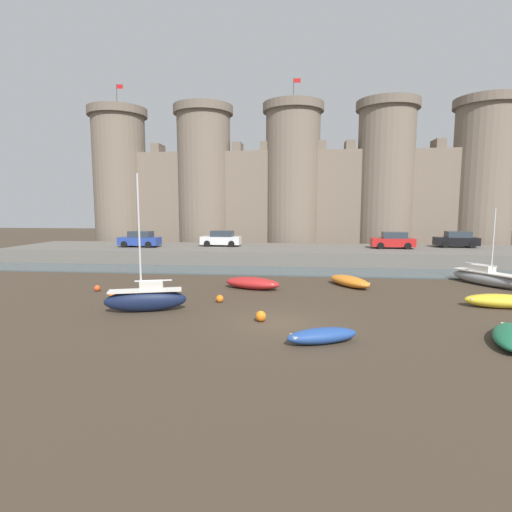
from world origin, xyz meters
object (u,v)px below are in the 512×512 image
car_quay_west (140,239)px  rowboat_foreground_right (322,335)px  rowboat_near_channel_right (252,283)px  car_quay_centre_east (457,240)px  rowboat_midflat_centre (349,281)px  rowboat_midflat_right (500,301)px  mooring_buoy_mid_mud (113,294)px  mooring_buoy_near_shore (220,299)px  car_quay_centre_west (393,240)px  sailboat_near_channel_left (487,277)px  mooring_buoy_off_centre (261,316)px  sailboat_midflat_left (146,298)px  mooring_buoy_near_channel (97,288)px  car_quay_east (221,239)px

car_quay_west → rowboat_foreground_right: bearing=-54.2°
rowboat_near_channel_right → car_quay_west: size_ratio=0.97×
rowboat_near_channel_right → car_quay_centre_east: bearing=41.3°
rowboat_midflat_centre → rowboat_midflat_right: bearing=-34.9°
rowboat_foreground_right → mooring_buoy_mid_mud: size_ratio=6.43×
rowboat_foreground_right → rowboat_near_channel_right: bearing=111.2°
mooring_buoy_near_shore → car_quay_centre_west: 23.21m
rowboat_midflat_centre → mooring_buoy_mid_mud: rowboat_midflat_centre is taller
sailboat_near_channel_left → mooring_buoy_off_centre: sailboat_near_channel_left is taller
rowboat_midflat_centre → rowboat_midflat_right: rowboat_midflat_right is taller
mooring_buoy_near_shore → rowboat_midflat_centre: bearing=34.9°
rowboat_midflat_centre → mooring_buoy_near_shore: rowboat_midflat_centre is taller
sailboat_midflat_left → rowboat_midflat_right: bearing=8.5°
sailboat_near_channel_left → mooring_buoy_near_shore: size_ratio=12.34×
rowboat_midflat_right → mooring_buoy_near_channel: size_ratio=9.18×
mooring_buoy_mid_mud → mooring_buoy_near_shore: (6.45, -0.27, -0.02)m
rowboat_foreground_right → car_quay_east: car_quay_east is taller
sailboat_near_channel_left → mooring_buoy_off_centre: (-14.57, -10.40, -0.31)m
rowboat_near_channel_right → car_quay_centre_west: 19.24m
rowboat_midflat_right → mooring_buoy_off_centre: bearing=-162.4°
mooring_buoy_near_shore → car_quay_west: 21.09m
rowboat_foreground_right → rowboat_midflat_right: size_ratio=0.84×
sailboat_near_channel_left → sailboat_midflat_left: size_ratio=0.76×
rowboat_foreground_right → car_quay_centre_west: size_ratio=0.74×
mooring_buoy_off_centre → car_quay_west: bearing=124.6°
rowboat_midflat_centre → car_quay_west: (-19.60, 11.93, 1.73)m
car_quay_centre_east → car_quay_centre_west: size_ratio=1.00×
sailboat_near_channel_left → rowboat_near_channel_right: 16.12m
rowboat_foreground_right → mooring_buoy_off_centre: size_ratio=6.05×
mooring_buoy_near_shore → car_quay_west: (-11.76, 17.40, 1.89)m
rowboat_midflat_right → mooring_buoy_mid_mud: size_ratio=7.67×
rowboat_near_channel_right → car_quay_east: size_ratio=0.97×
rowboat_foreground_right → mooring_buoy_near_channel: 16.12m
sailboat_midflat_left → car_quay_east: 21.51m
rowboat_foreground_right → mooring_buoy_near_shore: rowboat_foreground_right is taller
rowboat_near_channel_right → sailboat_midflat_left: bearing=-127.1°
car_quay_centre_west → sailboat_near_channel_left: bearing=-72.9°
rowboat_midflat_centre → car_quay_centre_west: (5.77, 13.23, 1.73)m
mooring_buoy_near_channel → mooring_buoy_mid_mud: bearing=-43.5°
mooring_buoy_near_channel → car_quay_west: size_ratio=0.10×
sailboat_midflat_left → rowboat_foreground_right: sailboat_midflat_left is taller
rowboat_midflat_centre → car_quay_east: 17.93m
sailboat_midflat_left → mooring_buoy_near_shore: 4.13m
mooring_buoy_near_shore → car_quay_centre_west: bearing=54.0°
car_quay_west → car_quay_centre_west: size_ratio=1.00×
mooring_buoy_off_centre → mooring_buoy_near_channel: mooring_buoy_off_centre is taller
sailboat_near_channel_left → sailboat_midflat_left: bearing=-155.9°
sailboat_near_channel_left → rowboat_foreground_right: 17.73m
sailboat_midflat_left → rowboat_midflat_right: sailboat_midflat_left is taller
mooring_buoy_mid_mud → car_quay_centre_east: car_quay_centre_east is taller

